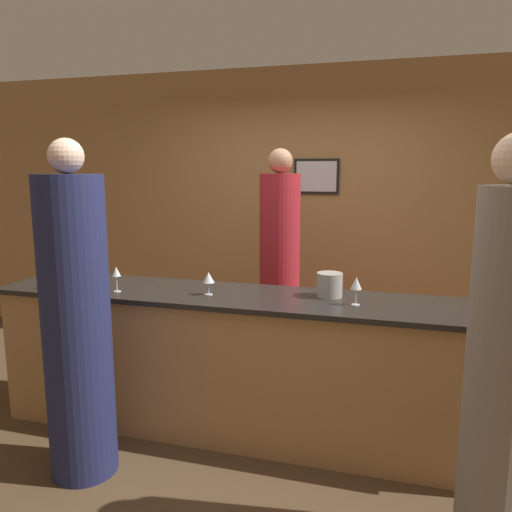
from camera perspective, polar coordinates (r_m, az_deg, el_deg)
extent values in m
plane|color=#4C3823|center=(3.71, -0.38, -19.46)|extent=(14.00, 14.00, 0.00)
cube|color=#A37547|center=(5.02, 5.50, 5.06)|extent=(8.00, 0.06, 2.80)
cube|color=black|center=(4.94, 6.92, 9.02)|extent=(0.44, 0.02, 0.34)
cube|color=silver|center=(4.93, 6.90, 9.02)|extent=(0.39, 0.00, 0.29)
cube|color=#B27F4C|center=(3.50, -0.39, -12.65)|extent=(3.55, 0.61, 0.95)
cube|color=black|center=(3.34, -0.40, -4.81)|extent=(3.61, 0.67, 0.03)
cylinder|color=maroon|center=(4.13, 2.68, -3.06)|extent=(0.33, 0.33, 1.78)
sphere|color=#A37556|center=(4.03, 2.80, 10.81)|extent=(0.20, 0.20, 0.20)
cylinder|color=gray|center=(2.58, 26.18, -12.59)|extent=(0.31, 0.31, 1.75)
cylinder|color=#1E234C|center=(3.11, -19.78, -7.92)|extent=(0.39, 0.39, 1.79)
sphere|color=beige|center=(2.98, -20.91, 10.63)|extent=(0.20, 0.20, 0.20)
cylinder|color=black|center=(3.68, -20.08, -1.91)|extent=(0.07, 0.07, 0.23)
cylinder|color=black|center=(3.65, -20.22, 0.49)|extent=(0.03, 0.03, 0.08)
cylinder|color=#19381E|center=(4.22, -19.78, -0.73)|extent=(0.07, 0.07, 0.19)
cylinder|color=#19381E|center=(4.20, -19.89, 1.07)|extent=(0.03, 0.03, 0.07)
cylinder|color=#9E9993|center=(3.32, 8.41, -3.28)|extent=(0.17, 0.17, 0.16)
cylinder|color=silver|center=(3.16, 11.30, -5.49)|extent=(0.05, 0.05, 0.00)
cylinder|color=silver|center=(3.15, 11.33, -4.59)|extent=(0.01, 0.01, 0.10)
cone|color=silver|center=(3.13, 11.39, -3.04)|extent=(0.07, 0.07, 0.08)
cylinder|color=silver|center=(3.36, -5.42, -4.40)|extent=(0.05, 0.05, 0.00)
cylinder|color=silver|center=(3.35, -5.43, -3.70)|extent=(0.01, 0.01, 0.08)
cone|color=silver|center=(3.34, -5.45, -2.44)|extent=(0.08, 0.08, 0.07)
cylinder|color=silver|center=(3.56, -15.58, -3.92)|extent=(0.05, 0.05, 0.00)
cylinder|color=silver|center=(3.55, -15.62, -3.06)|extent=(0.01, 0.01, 0.10)
cone|color=silver|center=(3.53, -15.69, -1.71)|extent=(0.06, 0.06, 0.07)
cylinder|color=silver|center=(3.52, -17.93, -4.22)|extent=(0.05, 0.05, 0.00)
cylinder|color=silver|center=(3.51, -17.97, -3.56)|extent=(0.01, 0.01, 0.08)
cone|color=silver|center=(3.49, -18.03, -2.49)|extent=(0.07, 0.07, 0.06)
cylinder|color=silver|center=(3.65, -18.40, -3.73)|extent=(0.05, 0.05, 0.00)
cylinder|color=silver|center=(3.64, -18.44, -3.11)|extent=(0.01, 0.01, 0.08)
cone|color=silver|center=(3.63, -18.50, -1.94)|extent=(0.08, 0.08, 0.08)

